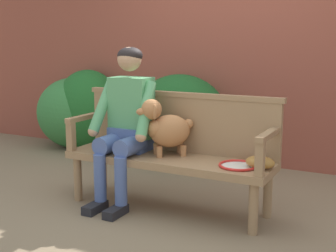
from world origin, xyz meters
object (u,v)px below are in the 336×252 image
(dog_on_bench, at_px, (165,127))
(tennis_racket, at_px, (241,165))
(baseball_glove, at_px, (260,162))
(garden_bench, at_px, (168,163))
(person_seated, at_px, (126,119))

(dog_on_bench, xyz_separation_m, tennis_racket, (0.66, -0.03, -0.22))
(tennis_racket, xyz_separation_m, baseball_glove, (0.14, 0.01, 0.04))
(garden_bench, distance_m, baseball_glove, 0.77)
(dog_on_bench, bearing_deg, garden_bench, -29.89)
(person_seated, height_order, dog_on_bench, person_seated)
(person_seated, xyz_separation_m, dog_on_bench, (0.35, 0.03, -0.04))
(tennis_racket, bearing_deg, baseball_glove, 3.51)
(baseball_glove, bearing_deg, tennis_racket, -167.98)
(baseball_glove, bearing_deg, garden_bench, -171.40)
(tennis_racket, relative_size, baseball_glove, 2.58)
(person_seated, distance_m, dog_on_bench, 0.35)
(garden_bench, relative_size, baseball_glove, 7.79)
(tennis_racket, bearing_deg, dog_on_bench, 177.33)
(person_seated, xyz_separation_m, baseball_glove, (1.15, 0.01, -0.23))
(person_seated, relative_size, dog_on_bench, 2.82)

